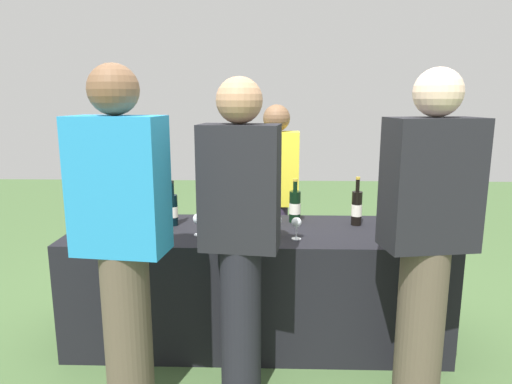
% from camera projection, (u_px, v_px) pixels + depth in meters
% --- Properties ---
extents(ground_plane, '(12.00, 12.00, 0.00)m').
position_uv_depth(ground_plane, '(256.00, 336.00, 3.13)').
color(ground_plane, '#476638').
extents(tasting_table, '(2.38, 0.76, 0.75)m').
position_uv_depth(tasting_table, '(256.00, 284.00, 3.05)').
color(tasting_table, black).
rests_on(tasting_table, ground_plane).
extents(wine_bottle_0, '(0.07, 0.07, 0.33)m').
position_uv_depth(wine_bottle_0, '(130.00, 205.00, 3.14)').
color(wine_bottle_0, black).
rests_on(wine_bottle_0, tasting_table).
extents(wine_bottle_1, '(0.08, 0.08, 0.29)m').
position_uv_depth(wine_bottle_1, '(152.00, 211.00, 3.04)').
color(wine_bottle_1, black).
rests_on(wine_bottle_1, tasting_table).
extents(wine_bottle_2, '(0.07, 0.07, 0.30)m').
position_uv_depth(wine_bottle_2, '(173.00, 210.00, 3.06)').
color(wine_bottle_2, black).
rests_on(wine_bottle_2, tasting_table).
extents(wine_bottle_3, '(0.08, 0.08, 0.29)m').
position_uv_depth(wine_bottle_3, '(243.00, 209.00, 3.09)').
color(wine_bottle_3, black).
rests_on(wine_bottle_3, tasting_table).
extents(wine_bottle_4, '(0.08, 0.08, 0.31)m').
position_uv_depth(wine_bottle_4, '(256.00, 208.00, 3.09)').
color(wine_bottle_4, black).
rests_on(wine_bottle_4, tasting_table).
extents(wine_bottle_5, '(0.08, 0.08, 0.30)m').
position_uv_depth(wine_bottle_5, '(295.00, 206.00, 3.14)').
color(wine_bottle_5, black).
rests_on(wine_bottle_5, tasting_table).
extents(wine_bottle_6, '(0.07, 0.07, 0.33)m').
position_uv_depth(wine_bottle_6, '(357.00, 208.00, 3.07)').
color(wine_bottle_6, black).
rests_on(wine_bottle_6, tasting_table).
extents(wine_glass_0, '(0.07, 0.07, 0.14)m').
position_uv_depth(wine_glass_0, '(145.00, 220.00, 2.85)').
color(wine_glass_0, silver).
rests_on(wine_glass_0, tasting_table).
extents(wine_glass_1, '(0.07, 0.07, 0.14)m').
position_uv_depth(wine_glass_1, '(198.00, 220.00, 2.84)').
color(wine_glass_1, silver).
rests_on(wine_glass_1, tasting_table).
extents(wine_glass_2, '(0.08, 0.08, 0.14)m').
position_uv_depth(wine_glass_2, '(276.00, 221.00, 2.80)').
color(wine_glass_2, silver).
rests_on(wine_glass_2, tasting_table).
extents(wine_glass_3, '(0.06, 0.06, 0.14)m').
position_uv_depth(wine_glass_3, '(296.00, 223.00, 2.76)').
color(wine_glass_3, silver).
rests_on(wine_glass_3, tasting_table).
extents(wine_glass_4, '(0.06, 0.06, 0.14)m').
position_uv_depth(wine_glass_4, '(398.00, 222.00, 2.76)').
color(wine_glass_4, silver).
rests_on(wine_glass_4, tasting_table).
extents(server_pouring, '(0.36, 0.21, 1.55)m').
position_uv_depth(server_pouring, '(276.00, 194.00, 3.62)').
color(server_pouring, '#3F3351').
rests_on(server_pouring, ground_plane).
extents(guest_0, '(0.46, 0.29, 1.75)m').
position_uv_depth(guest_0, '(122.00, 236.00, 2.20)').
color(guest_0, brown).
rests_on(guest_0, ground_plane).
extents(guest_1, '(0.42, 0.26, 1.70)m').
position_uv_depth(guest_1, '(240.00, 232.00, 2.33)').
color(guest_1, black).
rests_on(guest_1, ground_plane).
extents(guest_2, '(0.47, 0.31, 1.74)m').
position_uv_depth(guest_2, '(427.00, 233.00, 2.28)').
color(guest_2, brown).
rests_on(guest_2, ground_plane).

